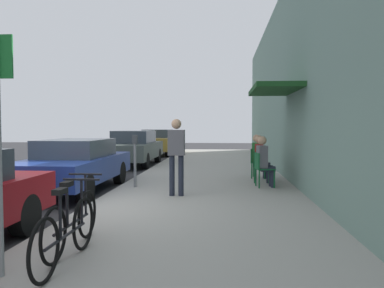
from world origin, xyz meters
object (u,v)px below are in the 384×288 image
parked_car_1 (75,164)px  parked_car_2 (134,148)px  bicycle_1 (72,221)px  seated_patron_2 (258,155)px  seated_patron_1 (261,157)px  pedestrian_standing (176,151)px  cafe_chair_1 (259,164)px  parked_car_3 (158,142)px  seated_patron_0 (264,160)px  cafe_chair_2 (256,161)px  bicycle_0 (66,233)px  cafe_chair_0 (262,167)px  parking_meter (135,157)px

parked_car_1 → parked_car_2: (0.00, 6.39, 0.05)m
bicycle_1 → seated_patron_2: size_ratio=1.33×
seated_patron_1 → pedestrian_standing: pedestrian_standing is taller
cafe_chair_1 → seated_patron_2: size_ratio=0.67×
parked_car_3 → seated_patron_0: bearing=-68.1°
seated_patron_0 → pedestrian_standing: pedestrian_standing is taller
bicycle_1 → cafe_chair_2: bicycle_1 is taller
cafe_chair_1 → seated_patron_1: size_ratio=0.67×
pedestrian_standing → bicycle_0: bearing=-99.4°
parked_car_3 → cafe_chair_0: 12.87m
cafe_chair_1 → pedestrian_standing: pedestrian_standing is taller
seated_patron_2 → cafe_chair_2: bearing=168.8°
bicycle_0 → bicycle_1: same height
parking_meter → cafe_chair_0: size_ratio=1.52×
bicycle_0 → cafe_chair_1: (2.71, 6.49, 0.14)m
seated_patron_1 → pedestrian_standing: 3.03m
seated_patron_0 → cafe_chair_1: 0.85m
seated_patron_0 → cafe_chair_1: bearing=94.2°
parked_car_3 → seated_patron_1: parked_car_3 is taller
seated_patron_0 → cafe_chair_0: bearing=-172.0°
parked_car_1 → cafe_chair_1: (4.75, 1.14, -0.07)m
cafe_chair_0 → pedestrian_standing: pedestrian_standing is taller
parked_car_3 → parking_meter: 12.33m
seated_patron_1 → cafe_chair_2: (-0.06, 0.89, -0.19)m
parked_car_3 → cafe_chair_0: bearing=-68.4°
bicycle_0 → cafe_chair_0: bicycle_0 is taller
parked_car_1 → cafe_chair_2: size_ratio=5.06×
parked_car_2 → cafe_chair_2: parked_car_2 is taller
parked_car_3 → bicycle_0: size_ratio=2.57×
bicycle_0 → seated_patron_1: seated_patron_1 is taller
bicycle_0 → seated_patron_1: bearing=66.9°
bicycle_0 → cafe_chair_2: size_ratio=1.97×
parked_car_3 → cafe_chair_0: parked_car_3 is taller
parked_car_2 → pedestrian_standing: (2.74, -7.46, 0.37)m
parked_car_1 → seated_patron_2: size_ratio=3.41×
cafe_chair_2 → pedestrian_standing: bearing=-122.9°
cafe_chair_0 → seated_patron_0: 0.20m
seated_patron_0 → cafe_chair_2: 1.72m
parked_car_2 → bicycle_0: 11.92m
cafe_chair_2 → bicycle_1: bearing=-112.5°
parked_car_3 → bicycle_1: parked_car_3 is taller
parked_car_3 → cafe_chair_1: 12.10m
seated_patron_0 → parked_car_1: bearing=-176.2°
parked_car_3 → seated_patron_0: (4.81, -11.95, 0.06)m
parking_meter → cafe_chair_2: bearing=31.8°
bicycle_0 → cafe_chair_0: bearing=64.4°
bicycle_1 → seated_patron_0: seated_patron_0 is taller
seated_patron_0 → cafe_chair_2: bearing=92.0°
seated_patron_1 → cafe_chair_2: bearing=93.8°
parked_car_2 → parked_car_3: size_ratio=1.00×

